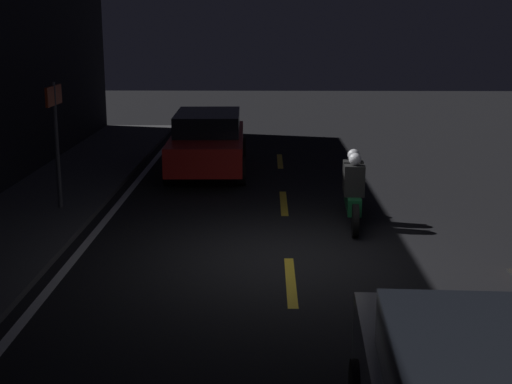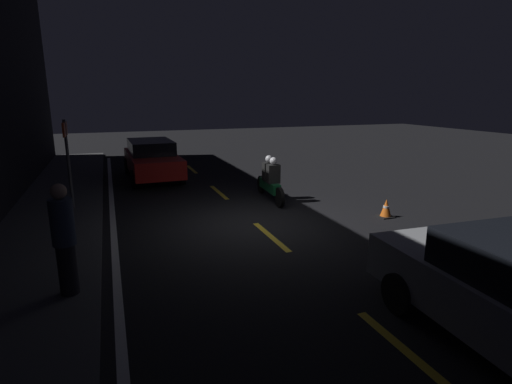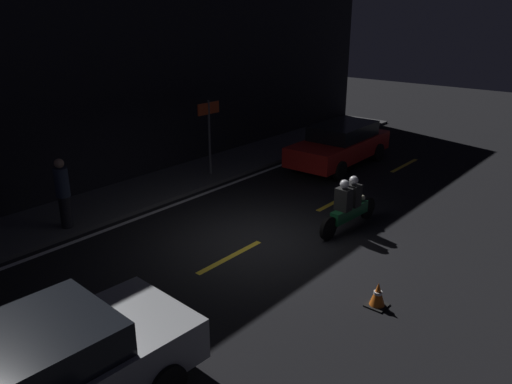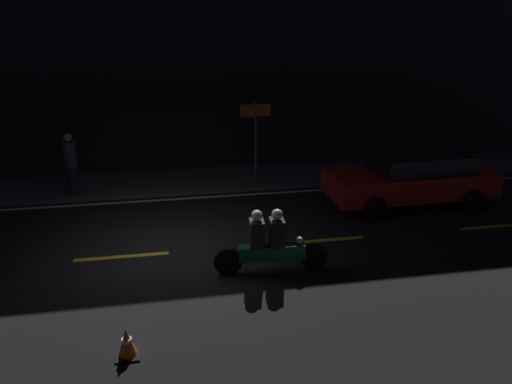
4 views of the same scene
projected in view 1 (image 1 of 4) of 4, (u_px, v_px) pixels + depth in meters
name	position (u px, v px, depth m)	size (l,w,h in m)	color
ground_plane	(289.00, 259.00, 11.08)	(56.00, 56.00, 0.00)	black
lane_dash_c	(291.00, 281.00, 10.11)	(2.00, 0.14, 0.01)	gold
lane_dash_d	(284.00, 203.00, 14.49)	(2.00, 0.14, 0.01)	gold
lane_dash_e	(280.00, 161.00, 18.86)	(2.00, 0.14, 0.01)	gold
lane_solid_kerb	(75.00, 257.00, 11.13)	(25.20, 0.14, 0.01)	silver
taxi_red	(208.00, 141.00, 17.31)	(4.50, 1.94, 1.45)	red
motorcycle	(353.00, 190.00, 12.85)	(2.33, 0.40, 1.36)	black
shop_sign	(55.00, 120.00, 13.39)	(0.90, 0.08, 2.40)	#4C4C51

